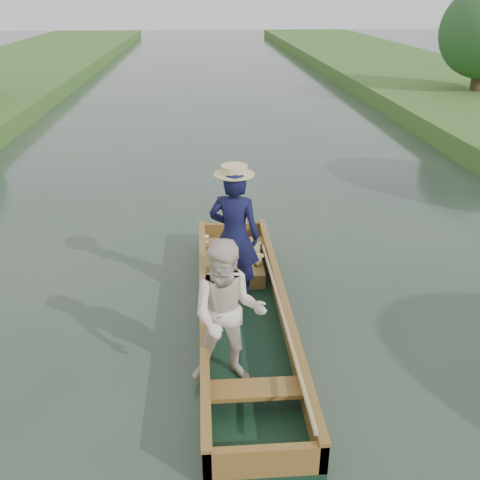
{
  "coord_description": "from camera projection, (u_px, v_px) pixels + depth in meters",
  "views": [
    {
      "loc": [
        -0.47,
        -5.84,
        3.96
      ],
      "look_at": [
        0.0,
        0.6,
        0.95
      ],
      "focal_mm": 40.0,
      "sensor_mm": 36.0,
      "label": 1
    }
  ],
  "objects": [
    {
      "name": "trees_far",
      "position": [
        185.0,
        46.0,
        14.63
      ],
      "size": [
        22.93,
        14.99,
        4.45
      ],
      "color": "#47331E",
      "rests_on": "ground"
    },
    {
      "name": "ground",
      "position": [
        243.0,
        325.0,
        6.98
      ],
      "size": [
        120.0,
        120.0,
        0.0
      ],
      "primitive_type": "plane",
      "color": "#283D30",
      "rests_on": "ground"
    },
    {
      "name": "punt",
      "position": [
        236.0,
        289.0,
        6.57
      ],
      "size": [
        1.24,
        5.0,
        1.97
      ],
      "color": "black",
      "rests_on": "ground"
    }
  ]
}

